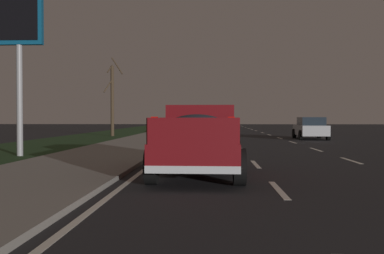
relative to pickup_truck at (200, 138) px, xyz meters
name	(u,v)px	position (x,y,z in m)	size (l,w,h in m)	color
ground	(264,142)	(15.94, -3.50, -0.98)	(144.00, 144.00, 0.00)	black
sidewalk_shoulder	(144,141)	(15.94, 3.95, -0.92)	(108.00, 4.00, 0.12)	gray
grass_verge	(64,142)	(15.94, 8.95, -0.98)	(108.00, 6.00, 0.01)	#1E3819
lane_markings	(215,140)	(18.90, -0.47, -0.98)	(108.00, 7.04, 0.01)	silver
pickup_truck	(200,138)	(0.00, 0.00, 0.00)	(5.47, 2.36, 1.87)	maroon
sedan_silver	(311,128)	(20.08, -7.18, -0.20)	(4.45, 2.10, 1.54)	#B2B5BA
sedan_white	(209,126)	(27.25, -0.03, -0.20)	(4.41, 2.04, 1.54)	silver
gas_price_sign	(19,31)	(5.56, 7.29, 3.96)	(0.27, 1.90, 6.59)	#99999E
bare_tree_far	(112,99)	(24.68, 7.85, 2.07)	(1.16, 1.57, 6.41)	#423323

